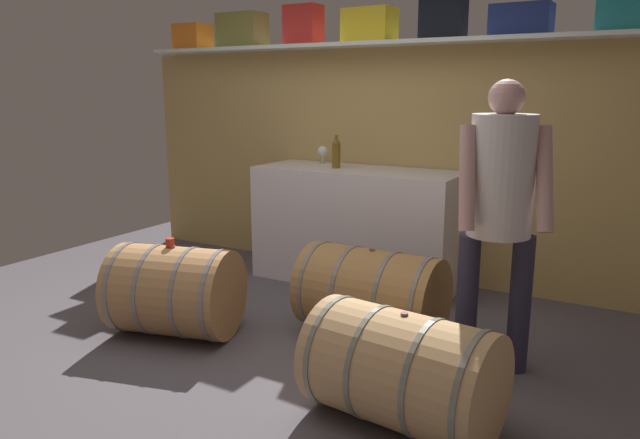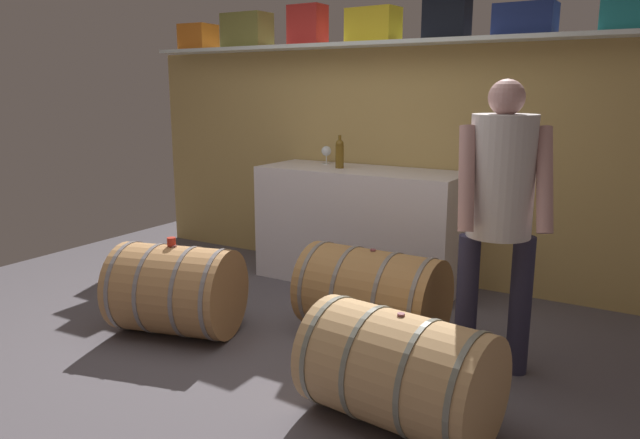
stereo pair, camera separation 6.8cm
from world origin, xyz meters
name	(u,v)px [view 2 (the right image)]	position (x,y,z in m)	size (l,w,h in m)	color
ground_plane	(273,329)	(0.00, 0.53, -0.01)	(5.94, 7.43, 0.02)	#534E53
back_wall_panel	(376,163)	(0.00, 2.11, 0.97)	(4.74, 0.10, 1.94)	tan
high_shelf_board	(370,44)	(0.00, 1.96, 1.95)	(4.36, 0.40, 0.03)	silver
toolcase_orange	(198,37)	(-1.85, 1.96, 2.09)	(0.30, 0.28, 0.24)	orange
toolcase_olive	(247,31)	(-1.26, 1.96, 2.12)	(0.43, 0.26, 0.30)	olive
toolcase_red	(308,25)	(-0.60, 1.96, 2.13)	(0.30, 0.20, 0.33)	red
toolcase_yellow	(373,25)	(0.02, 1.96, 2.10)	(0.42, 0.23, 0.27)	yellow
toolcase_black	(447,16)	(0.64, 1.96, 2.14)	(0.32, 0.24, 0.34)	black
toolcase_navy	(525,20)	(1.22, 1.96, 2.08)	(0.42, 0.24, 0.22)	navy
toolcase_teal	(629,11)	(1.87, 1.96, 2.10)	(0.33, 0.28, 0.26)	teal
work_cabinet	(360,226)	(0.04, 1.74, 0.48)	(1.70, 0.63, 0.96)	white
wine_bottle_amber	(340,153)	(-0.13, 1.70, 1.08)	(0.07, 0.07, 0.27)	brown
wine_glass	(326,152)	(-0.38, 1.90, 1.06)	(0.09, 0.09, 0.16)	white
wine_barrel_near	(176,290)	(-0.50, 0.14, 0.30)	(0.91, 0.76, 0.60)	#AA7A4A
wine_barrel_far	(372,293)	(0.63, 0.77, 0.29)	(0.92, 0.60, 0.59)	#AC7B46
wine_barrel_flank	(399,370)	(1.23, -0.15, 0.28)	(0.95, 0.65, 0.57)	tan
tasting_cup	(171,242)	(-0.52, 0.14, 0.63)	(0.06, 0.06, 0.05)	red
winemaker_pouring	(500,199)	(1.45, 0.65, 1.01)	(0.54, 0.46, 1.65)	#2A283F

